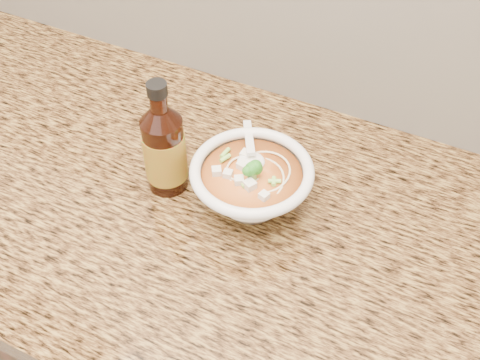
% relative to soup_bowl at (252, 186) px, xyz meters
% --- Properties ---
extents(cabinet, '(4.00, 0.65, 0.86)m').
position_rel_soup_bowl_xyz_m(cabinet, '(-0.12, -0.02, -0.51)').
color(cabinet, '#34210F').
rests_on(cabinet, ground).
extents(counter_slab, '(4.00, 0.68, 0.04)m').
position_rel_soup_bowl_xyz_m(counter_slab, '(-0.12, -0.02, -0.06)').
color(counter_slab, olive).
rests_on(counter_slab, cabinet).
extents(soup_bowl, '(0.19, 0.20, 0.11)m').
position_rel_soup_bowl_xyz_m(soup_bowl, '(0.00, 0.00, 0.00)').
color(soup_bowl, white).
rests_on(soup_bowl, counter_slab).
extents(hot_sauce_bottle, '(0.09, 0.09, 0.21)m').
position_rel_soup_bowl_xyz_m(hot_sauce_bottle, '(-0.14, -0.02, 0.03)').
color(hot_sauce_bottle, black).
rests_on(hot_sauce_bottle, counter_slab).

